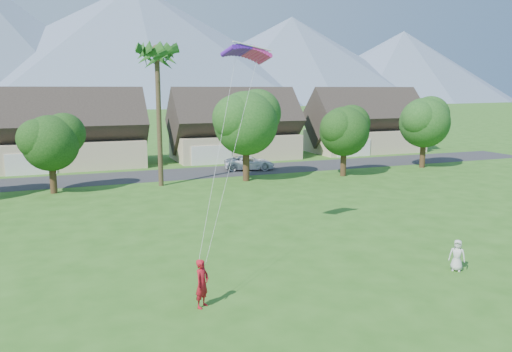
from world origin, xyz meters
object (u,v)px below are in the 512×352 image
watcher (457,255)px  parafoil_kite (246,51)px  kite_flyer (202,283)px  parked_car (249,163)px

watcher → parafoil_kite: 14.62m
kite_flyer → watcher: (12.50, -0.50, -0.23)m
kite_flyer → watcher: kite_flyer is taller
kite_flyer → parked_car: 34.33m
parked_car → parafoil_kite: (-9.41, -24.81, 9.84)m
watcher → parafoil_kite: parafoil_kite is taller
parked_car → parafoil_kite: size_ratio=1.85×
kite_flyer → parked_car: size_ratio=0.37×
kite_flyer → parked_car: bearing=24.7°
kite_flyer → watcher: 12.51m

